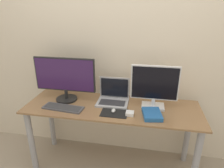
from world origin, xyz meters
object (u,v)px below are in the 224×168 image
at_px(keyboard, 63,108).
at_px(power_brick, 130,113).
at_px(monitor_right, 154,86).
at_px(mouse, 113,111).
at_px(monitor_left, 65,78).
at_px(laptop, 113,96).
at_px(book, 152,114).

height_order(keyboard, power_brick, power_brick).
xyz_separation_m(monitor_right, mouse, (-0.36, -0.18, -0.20)).
xyz_separation_m(monitor_left, monitor_right, (0.89, 0.00, -0.02)).
xyz_separation_m(laptop, keyboard, (-0.45, -0.24, -0.05)).
relative_size(monitor_left, keyboard, 1.55).
bearing_deg(keyboard, monitor_right, 12.61).
xyz_separation_m(keyboard, power_brick, (0.64, -0.00, 0.01)).
bearing_deg(power_brick, monitor_left, 164.12).
bearing_deg(book, monitor_left, 168.61).
bearing_deg(monitor_right, monitor_left, -180.00).
xyz_separation_m(laptop, book, (0.39, -0.22, -0.04)).
distance_m(keyboard, power_brick, 0.64).
bearing_deg(monitor_left, laptop, 5.30).
height_order(monitor_right, keyboard, monitor_right).
height_order(monitor_left, keyboard, monitor_left).
distance_m(laptop, mouse, 0.23).
height_order(monitor_right, mouse, monitor_right).
xyz_separation_m(monitor_left, power_brick, (0.68, -0.19, -0.23)).
bearing_deg(mouse, monitor_left, 161.63).
height_order(monitor_right, book, monitor_right).
relative_size(laptop, mouse, 5.27).
relative_size(monitor_right, laptop, 1.42).
height_order(monitor_right, power_brick, monitor_right).
bearing_deg(book, keyboard, -179.14).
xyz_separation_m(monitor_left, keyboard, (0.04, -0.19, -0.23)).
bearing_deg(monitor_right, book, -92.72).
height_order(monitor_left, book, monitor_left).
distance_m(monitor_left, laptop, 0.52).
relative_size(mouse, power_brick, 0.83).
xyz_separation_m(laptop, power_brick, (0.19, -0.24, -0.04)).
distance_m(keyboard, book, 0.84).
bearing_deg(laptop, mouse, -79.69).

